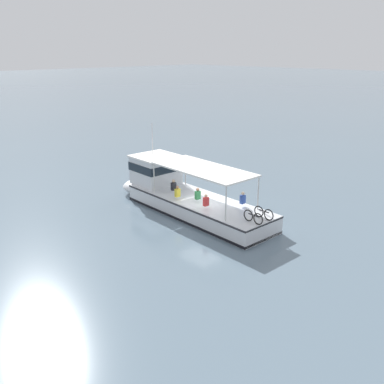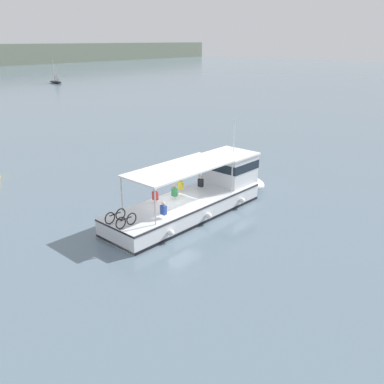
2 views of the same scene
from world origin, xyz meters
The scene contains 2 objects.
ground_plane centered at (0.00, 0.00, 0.00)m, with size 400.00×400.00×0.00m, color slate.
ferry_main centered at (2.32, -0.32, 1.02)m, with size 12.97×4.10×5.32m.
Camera 1 is at (-17.07, 18.20, 10.12)m, focal length 40.08 mm.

